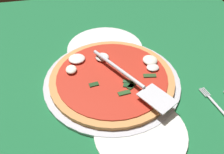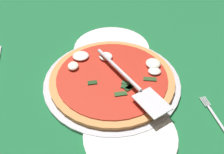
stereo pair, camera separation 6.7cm
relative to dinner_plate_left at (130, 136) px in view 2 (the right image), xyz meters
The scene contains 7 objects.
ground_plane 17.95cm from the dinner_plate_left, 11.35° to the left, with size 111.21×111.21×0.80cm, color #1D6838.
checker_pattern 17.93cm from the dinner_plate_left, 11.35° to the left, with size 111.21×111.21×0.10cm.
pizza_pan 17.81cm from the dinner_plate_left, ahead, with size 36.61×36.61×1.15cm, color silver.
dinner_plate_left is the anchor object (origin of this frame).
dinner_plate_right 32.92cm from the dinner_plate_left, ahead, with size 23.68×23.68×1.00cm, color white.
pizza 18.14cm from the dinner_plate_left, ahead, with size 33.33×33.33×2.74cm.
pizza_server 13.82cm from the dinner_plate_left, ahead, with size 25.68×16.58×1.00cm.
Camera 2 is at (-49.25, 2.53, 47.46)cm, focal length 40.22 mm.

